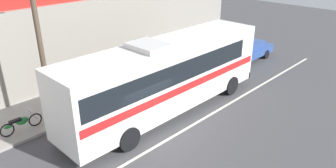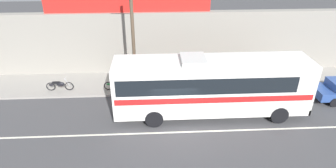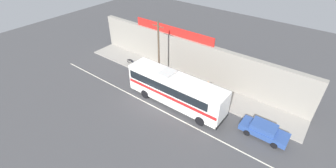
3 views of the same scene
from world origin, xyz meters
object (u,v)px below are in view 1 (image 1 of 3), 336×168
parked_car (247,50)px  pedestrian_near_shop (142,63)px  intercity_bus (166,73)px  motorcycle_green (21,123)px  utility_pole (40,41)px

parked_car → pedestrian_near_shop: size_ratio=2.72×
intercity_bus → parked_car: 9.64m
motorcycle_green → pedestrian_near_shop: size_ratio=1.16×
utility_pole → parked_car: bearing=-6.9°
parked_car → motorcycle_green: parked_car is taller
intercity_bus → motorcycle_green: intercity_bus is taller
utility_pole → motorcycle_green: (-1.35, 0.24, -3.49)m
motorcycle_green → pedestrian_near_shop: (7.82, 0.76, 0.50)m
intercity_bus → motorcycle_green: (-5.91, 3.13, -1.50)m
pedestrian_near_shop → utility_pole: bearing=-171.2°
parked_car → utility_pole: utility_pole is taller
utility_pole → pedestrian_near_shop: size_ratio=4.71×
utility_pole → pedestrian_near_shop: utility_pole is taller
intercity_bus → parked_car: (9.48, 1.19, -1.33)m
intercity_bus → utility_pole: bearing=147.7°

